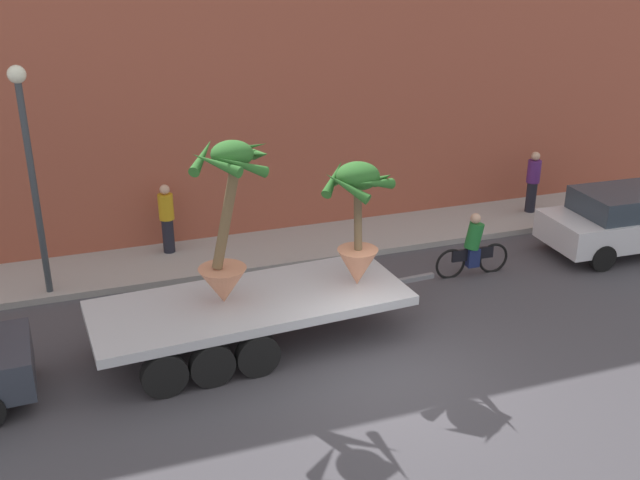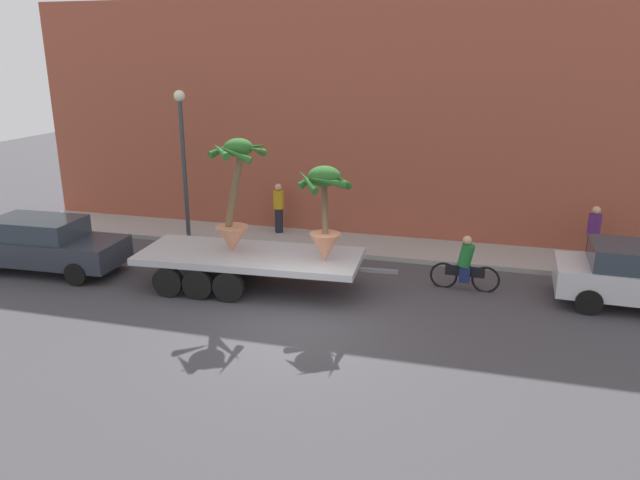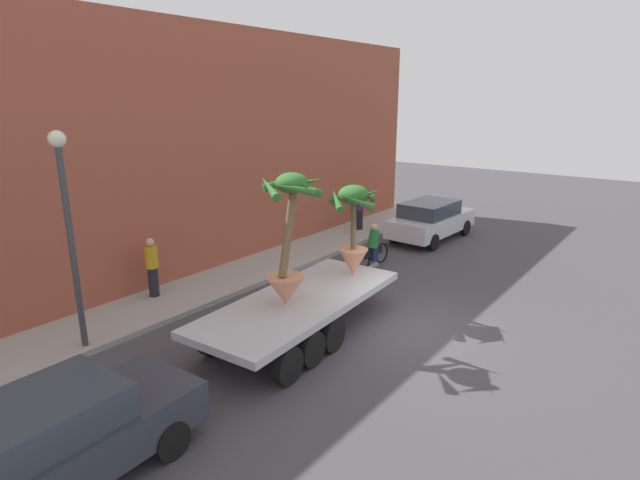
# 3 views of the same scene
# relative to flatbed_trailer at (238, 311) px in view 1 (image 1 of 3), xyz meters

# --- Properties ---
(ground_plane) EXTENTS (60.00, 60.00, 0.00)m
(ground_plane) POSITION_rel_flatbed_trailer_xyz_m (2.26, -1.88, -0.76)
(ground_plane) COLOR #423F44
(sidewalk) EXTENTS (24.00, 2.20, 0.15)m
(sidewalk) POSITION_rel_flatbed_trailer_xyz_m (2.26, 4.22, -0.69)
(sidewalk) COLOR #A39E99
(sidewalk) RESTS_ON ground
(building_facade) EXTENTS (24.00, 1.20, 7.84)m
(building_facade) POSITION_rel_flatbed_trailer_xyz_m (2.26, 5.92, 3.16)
(building_facade) COLOR #9E4C38
(building_facade) RESTS_ON ground
(flatbed_trailer) EXTENTS (6.99, 2.63, 0.98)m
(flatbed_trailer) POSITION_rel_flatbed_trailer_xyz_m (0.00, 0.00, 0.00)
(flatbed_trailer) COLOR #B7BABF
(flatbed_trailer) RESTS_ON ground
(potted_palm_rear) EXTENTS (1.56, 1.55, 3.04)m
(potted_palm_rear) POSITION_rel_flatbed_trailer_xyz_m (-0.11, 0.04, 1.69)
(potted_palm_rear) COLOR tan
(potted_palm_rear) RESTS_ON flatbed_trailer
(potted_palm_middle) EXTENTS (1.37, 1.44, 2.46)m
(potted_palm_middle) POSITION_rel_flatbed_trailer_xyz_m (2.36, -0.09, 1.54)
(potted_palm_middle) COLOR tan
(potted_palm_middle) RESTS_ON flatbed_trailer
(cyclist) EXTENTS (1.84, 0.36, 1.54)m
(cyclist) POSITION_rel_flatbed_trailer_xyz_m (5.85, 1.39, -0.10)
(cyclist) COLOR black
(cyclist) RESTS_ON ground
(parked_car) EXTENTS (4.48, 2.04, 1.58)m
(parked_car) POSITION_rel_flatbed_trailer_xyz_m (10.24, 1.37, 0.06)
(parked_car) COLOR silver
(parked_car) RESTS_ON ground
(pedestrian_near_gate) EXTENTS (0.36, 0.36, 1.71)m
(pedestrian_near_gate) POSITION_rel_flatbed_trailer_xyz_m (9.35, 4.24, 0.28)
(pedestrian_near_gate) COLOR black
(pedestrian_near_gate) RESTS_ON sidewalk
(pedestrian_far_left) EXTENTS (0.36, 0.36, 1.71)m
(pedestrian_far_left) POSITION_rel_flatbed_trailer_xyz_m (-0.58, 4.73, 0.28)
(pedestrian_far_left) COLOR black
(pedestrian_far_left) RESTS_ON sidewalk
(street_lamp) EXTENTS (0.36, 0.36, 4.83)m
(street_lamp) POSITION_rel_flatbed_trailer_xyz_m (-3.36, 3.42, 2.47)
(street_lamp) COLOR #383D42
(street_lamp) RESTS_ON sidewalk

